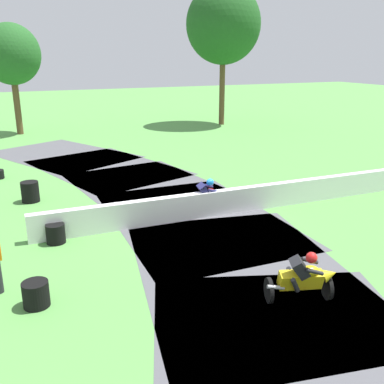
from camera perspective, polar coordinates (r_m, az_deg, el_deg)
The scene contains 10 objects.
ground_plane at distance 15.45m, azimuth 0.34°, elevation -3.41°, with size 120.00×120.00×0.00m, color #569947.
track_asphalt at distance 15.00m, azimuth -4.44°, elevation -4.09°, with size 10.61×34.15×0.01m.
safety_barrier at distance 17.90m, azimuth 15.97°, elevation 0.38°, with size 0.30×21.55×0.90m, color white.
motorcycle_lead_yellow at distance 10.53m, azimuth 14.37°, elevation -10.70°, with size 1.68×1.17×1.43m.
motorcycle_chase_red at distance 15.62m, azimuth 1.86°, elevation -0.67°, with size 1.68×0.86×1.43m.
tire_stack_mid_a at distance 10.83m, azimuth -19.64°, elevation -12.41°, with size 0.60×0.60×0.60m.
tire_stack_mid_b at distance 14.01m, azimuth -17.32°, elevation -5.18°, with size 0.58×0.58×0.60m.
tire_stack_far at distance 18.16m, azimuth -20.30°, elevation 0.03°, with size 0.67×0.67×0.80m.
tree_far_left at distance 33.75m, azimuth -22.46°, elevation 16.17°, with size 3.93×3.93×7.57m.
tree_far_right at distance 36.07m, azimuth 4.10°, elevation 20.90°, with size 5.74×5.74×10.70m.
Camera 1 is at (-5.93, -13.15, 5.52)m, focal length 41.01 mm.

